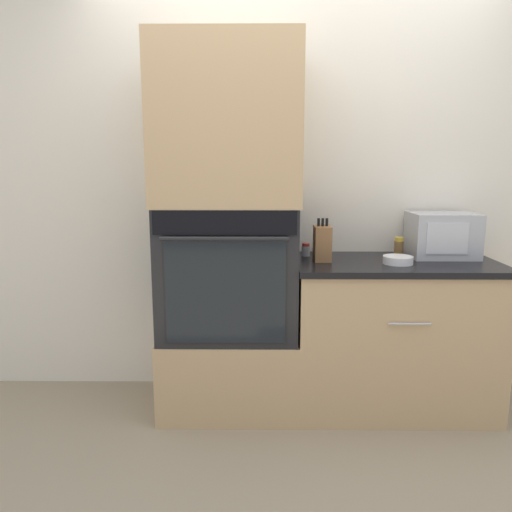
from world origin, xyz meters
The scene contains 12 objects.
ground_plane centered at (0.00, 0.00, 0.00)m, with size 12.00×12.00×0.00m, color gray.
wall_back centered at (0.00, 0.63, 1.25)m, with size 8.00×0.05×2.50m.
oven_cabinet_base centered at (-0.40, 0.30, 0.23)m, with size 0.79×0.60×0.46m.
wall_oven centered at (-0.40, 0.30, 0.83)m, with size 0.77×0.64×0.74m.
oven_cabinet_upper centered at (-0.40, 0.30, 1.65)m, with size 0.79×0.60×0.88m.
counter_unit centered at (0.57, 0.30, 0.44)m, with size 1.15×0.63×0.89m.
microwave centered at (0.87, 0.43, 1.02)m, with size 0.38×0.30×0.26m.
knife_block centered at (0.14, 0.31, 0.99)m, with size 0.09×0.15×0.24m.
bowl centered at (0.55, 0.22, 0.91)m, with size 0.17×0.17×0.04m.
condiment_jar_near centered at (0.62, 0.46, 0.94)m, with size 0.06×0.06×0.11m.
condiment_jar_mid centered at (0.06, 0.45, 0.92)m, with size 0.05×0.05×0.08m.
condiment_jar_far centered at (0.16, 0.53, 0.92)m, with size 0.06×0.06×0.07m.
Camera 1 is at (-0.21, -2.51, 1.44)m, focal length 35.00 mm.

